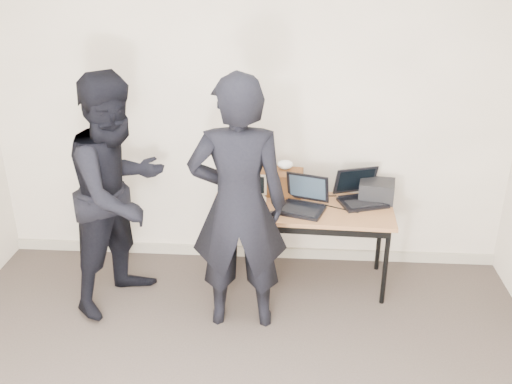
# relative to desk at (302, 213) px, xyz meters

# --- Properties ---
(room) EXTENTS (4.60, 4.60, 2.80)m
(room) POSITION_rel_desk_xyz_m (-0.47, -1.84, 0.69)
(room) COLOR #3E352F
(room) RESTS_ON ground
(desk) EXTENTS (1.53, 0.71, 0.72)m
(desk) POSITION_rel_desk_xyz_m (0.00, 0.00, 0.00)
(desk) COLOR #915E37
(desk) RESTS_ON ground
(laptop_beige) EXTENTS (0.29, 0.28, 0.23)m
(laptop_beige) POSITION_rel_desk_xyz_m (-0.44, 0.03, 0.11)
(laptop_beige) COLOR #BDB197
(laptop_beige) RESTS_ON desk
(laptop_center) EXTENTS (0.44, 0.43, 0.27)m
(laptop_center) POSITION_rel_desk_xyz_m (0.01, -0.03, 0.12)
(laptop_center) COLOR black
(laptop_center) RESTS_ON desk
(laptop_right) EXTENTS (0.46, 0.45, 0.27)m
(laptop_right) POSITION_rel_desk_xyz_m (0.49, 0.15, 0.12)
(laptop_right) COLOR black
(laptop_right) RESTS_ON desk
(leather_satchel) EXTENTS (0.38, 0.22, 0.25)m
(leather_satchel) POSITION_rel_desk_xyz_m (-0.18, 0.23, 0.19)
(leather_satchel) COLOR brown
(leather_satchel) RESTS_ON desk
(tissue) EXTENTS (0.14, 0.11, 0.08)m
(tissue) POSITION_rel_desk_xyz_m (-0.15, 0.23, 0.34)
(tissue) COLOR white
(tissue) RESTS_ON leather_satchel
(equipment_box) EXTENTS (0.33, 0.29, 0.17)m
(equipment_box) POSITION_rel_desk_xyz_m (0.63, 0.19, 0.14)
(equipment_box) COLOR black
(equipment_box) RESTS_ON desk
(power_brick) EXTENTS (0.08, 0.05, 0.03)m
(power_brick) POSITION_rel_desk_xyz_m (-0.22, -0.17, 0.07)
(power_brick) COLOR black
(power_brick) RESTS_ON desk
(cables) EXTENTS (0.95, 0.43, 0.01)m
(cables) POSITION_rel_desk_xyz_m (0.16, 0.00, 0.06)
(cables) COLOR black
(cables) RESTS_ON desk
(person_typist) EXTENTS (0.75, 0.52, 1.97)m
(person_typist) POSITION_rel_desk_xyz_m (-0.47, -0.57, 0.33)
(person_typist) COLOR black
(person_typist) RESTS_ON ground
(person_observer) EXTENTS (1.08, 1.16, 1.90)m
(person_observer) POSITION_rel_desk_xyz_m (-1.42, -0.32, 0.29)
(person_observer) COLOR black
(person_observer) RESTS_ON ground
(baseboard) EXTENTS (4.50, 0.03, 0.10)m
(baseboard) POSITION_rel_desk_xyz_m (-0.47, 0.40, -0.61)
(baseboard) COLOR #AAA18C
(baseboard) RESTS_ON ground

